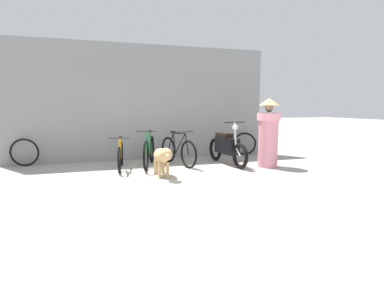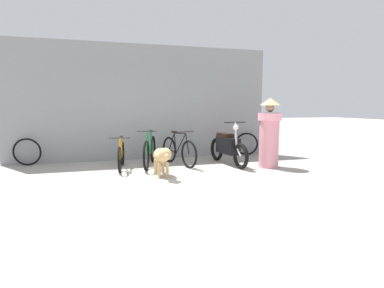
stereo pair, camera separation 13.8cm
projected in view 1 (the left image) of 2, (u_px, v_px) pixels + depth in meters
ground_plane at (167, 187)px, 5.53m from camera, size 60.00×60.00×0.00m
shop_wall_back at (142, 103)px, 8.38m from camera, size 7.27×0.20×3.18m
bicycle_0 at (121, 156)px, 7.10m from camera, size 0.46×1.57×0.79m
bicycle_1 at (149, 151)px, 7.42m from camera, size 0.61×1.75×0.92m
bicycle_2 at (178, 151)px, 7.58m from camera, size 0.60×1.59×0.89m
motorcycle at (227, 147)px, 7.66m from camera, size 0.58×1.86×1.11m
stray_dog at (162, 156)px, 6.28m from camera, size 0.34×1.12×0.66m
person_in_robes at (268, 132)px, 7.32m from camera, size 0.63×0.63×1.68m
spare_tire_left at (24, 152)px, 7.43m from camera, size 0.70×0.15×0.70m
spare_tire_right at (245, 144)px, 9.18m from camera, size 0.66×0.32×0.69m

